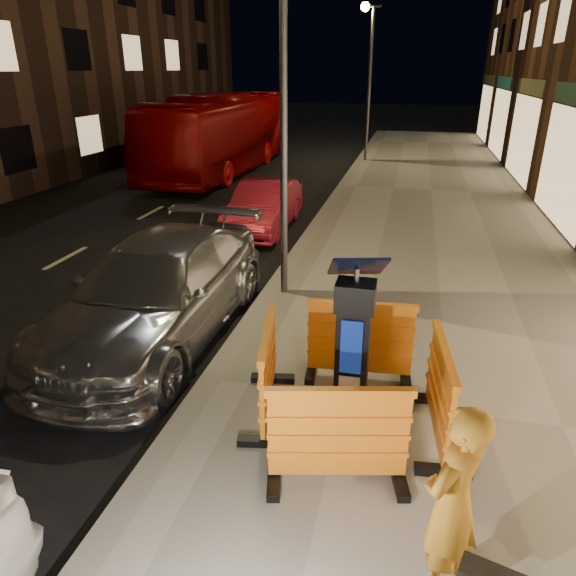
% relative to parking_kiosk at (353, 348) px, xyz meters
% --- Properties ---
extents(ground_plane, '(120.00, 120.00, 0.00)m').
position_rel_parking_kiosk_xyz_m(ground_plane, '(-1.86, 0.47, -1.12)').
color(ground_plane, black).
rests_on(ground_plane, ground).
extents(sidewalk, '(6.00, 60.00, 0.15)m').
position_rel_parking_kiosk_xyz_m(sidewalk, '(1.14, 0.47, -1.04)').
color(sidewalk, gray).
rests_on(sidewalk, ground).
extents(kerb, '(0.30, 60.00, 0.15)m').
position_rel_parking_kiosk_xyz_m(kerb, '(-1.86, 0.47, -1.04)').
color(kerb, slate).
rests_on(kerb, ground).
extents(parking_kiosk, '(0.69, 0.69, 1.93)m').
position_rel_parking_kiosk_xyz_m(parking_kiosk, '(0.00, 0.00, 0.00)').
color(parking_kiosk, black).
rests_on(parking_kiosk, sidewalk).
extents(barrier_front, '(1.48, 0.87, 1.08)m').
position_rel_parking_kiosk_xyz_m(barrier_front, '(0.00, -0.95, -0.43)').
color(barrier_front, orange).
rests_on(barrier_front, sidewalk).
extents(barrier_back, '(1.43, 0.69, 1.08)m').
position_rel_parking_kiosk_xyz_m(barrier_back, '(0.00, 0.95, -0.43)').
color(barrier_back, orange).
rests_on(barrier_back, sidewalk).
extents(barrier_kerbside, '(0.81, 1.46, 1.08)m').
position_rel_parking_kiosk_xyz_m(barrier_kerbside, '(-0.95, 0.00, -0.43)').
color(barrier_kerbside, orange).
rests_on(barrier_kerbside, sidewalk).
extents(barrier_bldgside, '(0.72, 1.44, 1.08)m').
position_rel_parking_kiosk_xyz_m(barrier_bldgside, '(0.95, 0.00, -0.43)').
color(barrier_bldgside, orange).
rests_on(barrier_bldgside, sidewalk).
extents(car_silver, '(2.18, 5.21, 1.50)m').
position_rel_parking_kiosk_xyz_m(car_silver, '(-3.17, 1.70, -1.12)').
color(car_silver, '#A2A2A6').
rests_on(car_silver, ground).
extents(car_red, '(1.35, 3.74, 1.23)m').
position_rel_parking_kiosk_xyz_m(car_red, '(-3.17, 7.61, -1.12)').
color(car_red, maroon).
rests_on(car_red, ground).
extents(bus_doubledecker, '(2.65, 10.82, 3.01)m').
position_rel_parking_kiosk_xyz_m(bus_doubledecker, '(-7.01, 15.20, -1.12)').
color(bus_doubledecker, '#8A0406').
rests_on(bus_doubledecker, ground).
extents(man, '(0.67, 0.72, 1.65)m').
position_rel_parking_kiosk_xyz_m(man, '(0.95, -1.81, -0.14)').
color(man, '#A56D1C').
rests_on(man, sidewalk).
extents(street_lamp_mid, '(0.12, 0.12, 6.00)m').
position_rel_parking_kiosk_xyz_m(street_lamp_mid, '(-1.61, 3.47, 2.03)').
color(street_lamp_mid, '#3F3F44').
rests_on(street_lamp_mid, sidewalk).
extents(street_lamp_far, '(0.12, 0.12, 6.00)m').
position_rel_parking_kiosk_xyz_m(street_lamp_far, '(-1.61, 18.47, 2.03)').
color(street_lamp_far, '#3F3F44').
rests_on(street_lamp_far, sidewalk).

